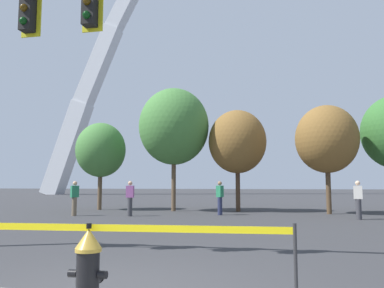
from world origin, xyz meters
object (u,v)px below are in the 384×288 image
(pedestrian_walking_left, at_px, (130,198))
(pedestrian_walking_right, at_px, (75,198))
(pedestrian_near_trees, at_px, (220,198))
(fire_hydrant, at_px, (88,270))
(monument_arch, at_px, (254,39))
(pedestrian_standing_center, at_px, (358,200))

(pedestrian_walking_left, bearing_deg, pedestrian_walking_right, -172.81)
(pedestrian_walking_left, relative_size, pedestrian_near_trees, 1.00)
(fire_hydrant, bearing_deg, monument_arch, 89.99)
(monument_arch, relative_size, pedestrian_walking_right, 38.71)
(pedestrian_near_trees, bearing_deg, pedestrian_standing_center, -11.93)
(pedestrian_walking_right, bearing_deg, pedestrian_near_trees, 15.59)
(monument_arch, distance_m, pedestrian_standing_center, 40.63)
(pedestrian_walking_right, xyz_separation_m, pedestrian_near_trees, (6.51, 1.82, 0.00))
(fire_hydrant, height_order, pedestrian_walking_right, pedestrian_walking_right)
(pedestrian_walking_left, bearing_deg, fire_hydrant, -71.37)
(pedestrian_walking_right, bearing_deg, monument_arch, 78.94)
(fire_hydrant, distance_m, pedestrian_standing_center, 14.18)
(monument_arch, height_order, pedestrian_standing_center, monument_arch)
(pedestrian_walking_right, height_order, pedestrian_near_trees, same)
(pedestrian_standing_center, distance_m, pedestrian_walking_right, 12.43)
(monument_arch, distance_m, pedestrian_near_trees, 39.18)
(pedestrian_standing_center, relative_size, pedestrian_walking_right, 1.00)
(fire_hydrant, distance_m, pedestrian_walking_left, 13.53)
(fire_hydrant, relative_size, monument_arch, 0.02)
(monument_arch, xyz_separation_m, pedestrian_near_trees, (-0.39, -33.52, -20.30))
(pedestrian_walking_left, relative_size, pedestrian_standing_center, 1.00)
(pedestrian_walking_left, bearing_deg, pedestrian_standing_center, 1.42)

